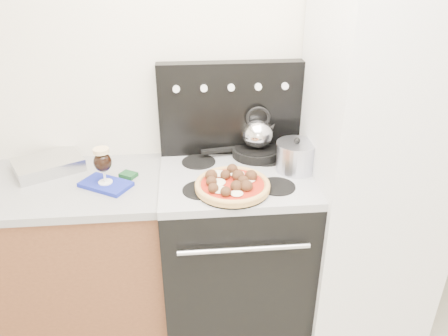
{
  "coord_description": "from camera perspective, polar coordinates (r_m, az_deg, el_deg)",
  "views": [
    {
      "loc": [
        -0.16,
        -0.76,
        1.95
      ],
      "look_at": [
        0.01,
        1.05,
        1.02
      ],
      "focal_mm": 35.0,
      "sensor_mm": 36.0,
      "label": 1
    }
  ],
  "objects": [
    {
      "name": "tea_kettle",
      "position": [
        2.34,
        4.41,
        4.87
      ],
      "size": [
        0.19,
        0.19,
        0.19
      ],
      "primitive_type": null,
      "rotation": [
        0.0,
        0.0,
        -0.07
      ],
      "color": "white",
      "rests_on": "skillet"
    },
    {
      "name": "backguard",
      "position": [
        2.35,
        0.8,
        7.76
      ],
      "size": [
        0.76,
        0.08,
        0.5
      ],
      "primitive_type": "cube",
      "color": "black",
      "rests_on": "cooktop"
    },
    {
      "name": "skillet",
      "position": [
        2.39,
        4.31,
        2.19
      ],
      "size": [
        0.31,
        0.31,
        0.05
      ],
      "primitive_type": "cylinder",
      "rotation": [
        0.0,
        0.0,
        0.18
      ],
      "color": "black",
      "rests_on": "cooktop"
    },
    {
      "name": "stove_body",
      "position": [
        2.46,
        1.38,
        -10.68
      ],
      "size": [
        0.76,
        0.65,
        0.88
      ],
      "primitive_type": "cube",
      "color": "black",
      "rests_on": "ground"
    },
    {
      "name": "cooktop",
      "position": [
        2.21,
        1.51,
        -1.23
      ],
      "size": [
        0.76,
        0.65,
        0.04
      ],
      "primitive_type": "cube",
      "color": "#ADADB2",
      "rests_on": "stove_body"
    },
    {
      "name": "pizza_pan",
      "position": [
        2.05,
        1.11,
        -2.82
      ],
      "size": [
        0.36,
        0.36,
        0.01
      ],
      "primitive_type": "cylinder",
      "rotation": [
        0.0,
        0.0,
        0.05
      ],
      "color": "black",
      "rests_on": "cooktop"
    },
    {
      "name": "base_cabinet",
      "position": [
        2.62,
        -23.91,
        -11.02
      ],
      "size": [
        1.45,
        0.6,
        0.86
      ],
      "primitive_type": "cube",
      "color": "brown",
      "rests_on": "ground"
    },
    {
      "name": "beer_glass",
      "position": [
        2.16,
        -15.51,
        0.3
      ],
      "size": [
        0.1,
        0.1,
        0.19
      ],
      "primitive_type": null,
      "rotation": [
        0.0,
        0.0,
        -0.15
      ],
      "color": "black",
      "rests_on": "oven_mitt"
    },
    {
      "name": "foil_sheet",
      "position": [
        2.44,
        -22.0,
        0.42
      ],
      "size": [
        0.4,
        0.37,
        0.07
      ],
      "primitive_type": "cube",
      "rotation": [
        0.0,
        0.0,
        0.5
      ],
      "color": "white",
      "rests_on": "countertop"
    },
    {
      "name": "oven_mitt",
      "position": [
        2.2,
        -15.18,
        -2.09
      ],
      "size": [
        0.28,
        0.25,
        0.02
      ],
      "primitive_type": "cube",
      "rotation": [
        0.0,
        0.0,
        -0.55
      ],
      "color": "#19249D",
      "rests_on": "countertop"
    },
    {
      "name": "room_shell",
      "position": [
        1.27,
        2.79,
        -6.33
      ],
      "size": [
        3.52,
        3.01,
        2.52
      ],
      "color": "beige",
      "rests_on": "ground"
    },
    {
      "name": "pizza",
      "position": [
        2.04,
        1.11,
        -2.07
      ],
      "size": [
        0.45,
        0.45,
        0.05
      ],
      "primitive_type": null,
      "rotation": [
        0.0,
        0.0,
        -0.34
      ],
      "color": "#EFC852",
      "rests_on": "pizza_pan"
    },
    {
      "name": "countertop",
      "position": [
        2.39,
        -25.91,
        -2.43
      ],
      "size": [
        1.48,
        0.63,
        0.04
      ],
      "primitive_type": "cube",
      "color": "#969697",
      "rests_on": "base_cabinet"
    },
    {
      "name": "stock_pot",
      "position": [
        2.24,
        9.36,
        1.35
      ],
      "size": [
        0.21,
        0.21,
        0.14
      ],
      "primitive_type": "cylinder",
      "rotation": [
        0.0,
        0.0,
        0.06
      ],
      "color": "silver",
      "rests_on": "cooktop"
    },
    {
      "name": "fridge",
      "position": [
        2.35,
        18.81,
        0.38
      ],
      "size": [
        0.64,
        0.68,
        1.9
      ],
      "primitive_type": "cube",
      "color": "silver",
      "rests_on": "ground"
    }
  ]
}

